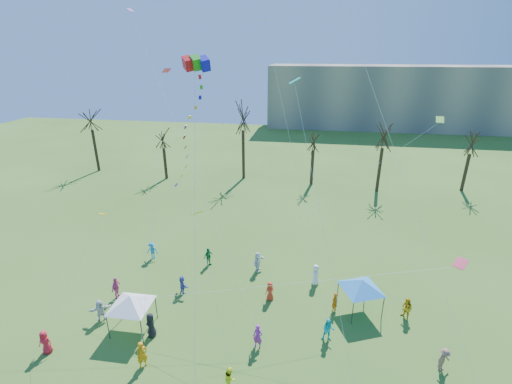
% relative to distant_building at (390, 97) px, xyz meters
% --- Properties ---
extents(distant_building, '(60.00, 14.00, 15.00)m').
position_rel_distant_building_xyz_m(distant_building, '(0.00, 0.00, 0.00)').
color(distant_building, gray).
rests_on(distant_building, ground).
extents(bare_tree_row, '(71.71, 8.59, 11.71)m').
position_rel_distant_building_xyz_m(bare_tree_row, '(-22.76, -45.41, -0.42)').
color(bare_tree_row, black).
rests_on(bare_tree_row, ground).
extents(big_box_kite, '(2.10, 5.96, 18.28)m').
position_rel_distant_building_xyz_m(big_box_kite, '(-25.55, -75.84, 6.37)').
color(big_box_kite, red).
rests_on(big_box_kite, ground).
extents(canopy_tent_white, '(3.73, 3.73, 2.79)m').
position_rel_distant_building_xyz_m(canopy_tent_white, '(-30.41, -77.13, -5.13)').
color(canopy_tent_white, '#3F3F44').
rests_on(canopy_tent_white, ground).
extents(canopy_tent_blue, '(3.46, 3.46, 2.80)m').
position_rel_distant_building_xyz_m(canopy_tent_blue, '(-14.39, -72.69, -5.12)').
color(canopy_tent_blue, '#3F3F44').
rests_on(canopy_tent_blue, ground).
extents(festival_crowd, '(26.77, 14.54, 1.86)m').
position_rel_distant_building_xyz_m(festival_crowd, '(-23.10, -74.84, -6.63)').
color(festival_crowd, red).
rests_on(festival_crowd, ground).
extents(small_kites_aloft, '(26.06, 16.49, 33.17)m').
position_rel_distant_building_xyz_m(small_kites_aloft, '(-21.88, -71.10, 6.03)').
color(small_kites_aloft, yellow).
rests_on(small_kites_aloft, ground).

